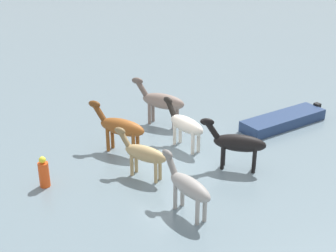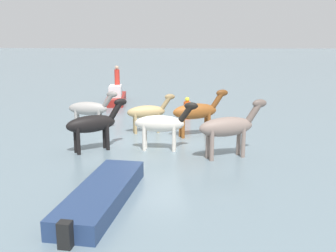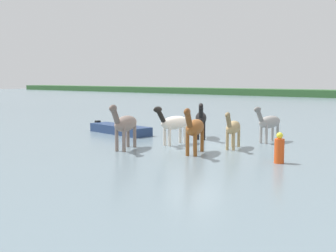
% 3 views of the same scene
% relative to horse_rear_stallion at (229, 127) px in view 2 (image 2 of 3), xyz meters
% --- Properties ---
extents(ground_plane, '(215.83, 215.83, 0.00)m').
position_rel_horse_rear_stallion_xyz_m(ground_plane, '(1.90, 2.63, -1.12)').
color(ground_plane, slate).
extents(horse_rear_stallion, '(1.35, 2.57, 2.03)m').
position_rel_horse_rear_stallion_xyz_m(horse_rear_stallion, '(0.00, 0.00, 0.00)').
color(horse_rear_stallion, gray).
rests_on(horse_rear_stallion, ground_plane).
extents(horse_lead, '(0.63, 2.38, 1.85)m').
position_rel_horse_rear_stallion_xyz_m(horse_lead, '(0.81, 2.40, -0.10)').
color(horse_lead, silver).
rests_on(horse_lead, ground_plane).
extents(horse_dark_mare, '(0.66, 2.31, 1.79)m').
position_rel_horse_rear_stallion_xyz_m(horse_dark_mare, '(3.94, 5.85, -0.14)').
color(horse_dark_mare, '#9E9993').
rests_on(horse_dark_mare, ground_plane).
extents(horse_chestnut_trailing, '(1.28, 2.49, 1.96)m').
position_rel_horse_rear_stallion_xyz_m(horse_chestnut_trailing, '(2.98, 1.02, -0.04)').
color(horse_chestnut_trailing, brown).
rests_on(horse_chestnut_trailing, ground_plane).
extents(horse_mid_herd, '(1.69, 2.22, 1.90)m').
position_rel_horse_rear_stallion_xyz_m(horse_mid_herd, '(0.61, 4.92, -0.08)').
color(horse_mid_herd, black).
rests_on(horse_mid_herd, ground_plane).
extents(horse_dun_straggler, '(0.98, 2.17, 1.69)m').
position_rel_horse_rear_stallion_xyz_m(horse_dun_straggler, '(3.53, 3.16, -0.19)').
color(horse_dun_straggler, tan).
rests_on(horse_dun_straggler, ground_plane).
extents(boat_skiff_near, '(4.05, 1.42, 1.31)m').
position_rel_horse_rear_stallion_xyz_m(boat_skiff_near, '(11.19, 5.89, -0.82)').
color(boat_skiff_near, maroon).
rests_on(boat_skiff_near, ground_plane).
extents(boat_launch_far, '(4.53, 1.75, 0.73)m').
position_rel_horse_rear_stallion_xyz_m(boat_launch_far, '(-4.08, 3.68, -0.96)').
color(boat_launch_far, navy).
rests_on(boat_launch_far, ground_plane).
extents(person_boatman_standing, '(0.32, 0.32, 1.19)m').
position_rel_horse_rear_stallion_xyz_m(person_boatman_standing, '(11.24, 5.80, 0.59)').
color(person_boatman_standing, red).
rests_on(person_boatman_standing, boat_skiff_near).
extents(buoy_channel_marker, '(0.36, 0.36, 1.14)m').
position_rel_horse_rear_stallion_xyz_m(buoy_channel_marker, '(6.50, 1.40, -0.61)').
color(buoy_channel_marker, '#E54C19').
rests_on(buoy_channel_marker, ground_plane).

